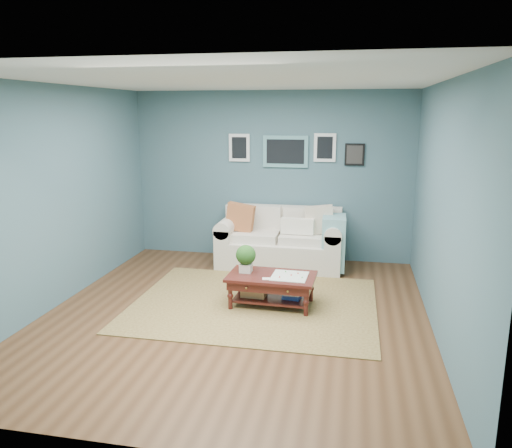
# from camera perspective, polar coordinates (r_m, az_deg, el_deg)

# --- Properties ---
(room_shell) EXTENTS (5.00, 5.02, 2.70)m
(room_shell) POSITION_cam_1_polar(r_m,az_deg,el_deg) (5.73, -2.24, 2.57)
(room_shell) COLOR brown
(room_shell) RESTS_ON ground
(area_rug) EXTENTS (3.01, 2.41, 0.01)m
(area_rug) POSITION_cam_1_polar(r_m,az_deg,el_deg) (6.36, -0.21, -9.10)
(area_rug) COLOR brown
(area_rug) RESTS_ON ground
(loveseat) EXTENTS (1.96, 0.89, 1.00)m
(loveseat) POSITION_cam_1_polar(r_m,az_deg,el_deg) (7.77, 3.42, -1.90)
(loveseat) COLOR silver
(loveseat) RESTS_ON ground
(coffee_table) EXTENTS (1.09, 0.66, 0.75)m
(coffee_table) POSITION_cam_1_polar(r_m,az_deg,el_deg) (6.22, 1.29, -6.39)
(coffee_table) COLOR #37100B
(coffee_table) RESTS_ON ground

